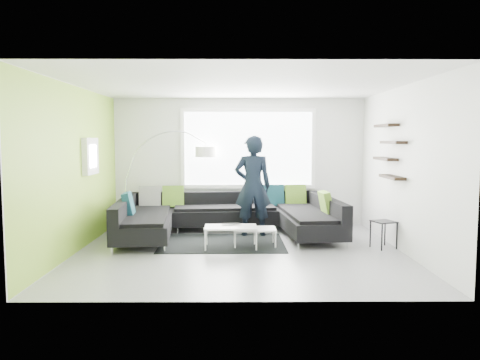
# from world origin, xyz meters

# --- Properties ---
(ground) EXTENTS (5.50, 5.50, 0.00)m
(ground) POSITION_xyz_m (0.00, 0.00, 0.00)
(ground) COLOR gray
(ground) RESTS_ON ground
(room_shell) EXTENTS (5.54, 5.04, 2.82)m
(room_shell) POSITION_xyz_m (0.04, 0.21, 1.81)
(room_shell) COLOR silver
(room_shell) RESTS_ON ground
(sectional_sofa) EXTENTS (4.36, 2.93, 0.89)m
(sectional_sofa) POSITION_xyz_m (-0.23, 1.15, 0.39)
(sectional_sofa) COLOR black
(sectional_sofa) RESTS_ON ground
(rug) EXTENTS (2.26, 1.65, 0.01)m
(rug) POSITION_xyz_m (-0.32, 0.60, 0.01)
(rug) COLOR black
(rug) RESTS_ON ground
(coffee_table) EXTENTS (1.19, 0.71, 0.38)m
(coffee_table) POSITION_xyz_m (0.05, 0.31, 0.19)
(coffee_table) COLOR white
(coffee_table) RESTS_ON ground
(arc_lamp) EXTENTS (1.94, 0.54, 2.09)m
(arc_lamp) POSITION_xyz_m (-2.41, 2.07, 1.04)
(arc_lamp) COLOR silver
(arc_lamp) RESTS_ON ground
(side_table) EXTENTS (0.45, 0.45, 0.48)m
(side_table) POSITION_xyz_m (2.52, 0.20, 0.24)
(side_table) COLOR black
(side_table) RESTS_ON ground
(person) EXTENTS (0.78, 0.56, 1.98)m
(person) POSITION_xyz_m (0.26, 1.28, 0.99)
(person) COLOR black
(person) RESTS_ON ground
(laptop) EXTENTS (0.38, 0.30, 0.03)m
(laptop) POSITION_xyz_m (-0.15, 0.33, 0.40)
(laptop) COLOR black
(laptop) RESTS_ON coffee_table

